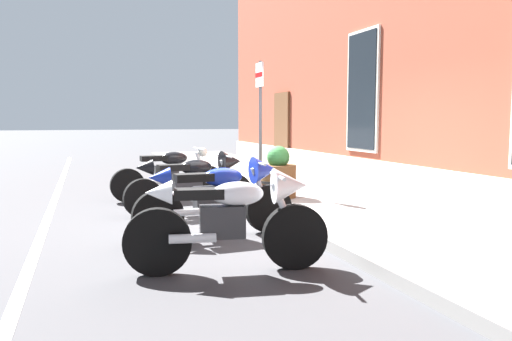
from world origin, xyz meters
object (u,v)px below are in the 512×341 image
motorcycle_black_naked (170,174)px  barrel_planter (278,176)px  motorcycle_black_sport (196,180)px  motorcycle_blue_sport (221,194)px  motorcycle_white_sport (235,216)px  parking_sign (260,109)px

motorcycle_black_naked → barrel_planter: bearing=55.7°
motorcycle_black_sport → motorcycle_blue_sport: (1.70, -0.01, 0.01)m
motorcycle_blue_sport → motorcycle_white_sport: size_ratio=1.05×
motorcycle_blue_sport → barrel_planter: barrel_planter is taller
motorcycle_blue_sport → parking_sign: size_ratio=0.87×
motorcycle_black_sport → motorcycle_blue_sport: motorcycle_blue_sport is taller
motorcycle_black_sport → barrel_planter: 1.62m
motorcycle_white_sport → parking_sign: size_ratio=0.83×
motorcycle_black_sport → barrel_planter: (-0.40, 1.57, -0.04)m
barrel_planter → motorcycle_blue_sport: bearing=-37.1°
motorcycle_black_naked → motorcycle_blue_sport: motorcycle_blue_sport is taller
motorcycle_blue_sport → parking_sign: bearing=151.6°
motorcycle_white_sport → parking_sign: (-4.21, 1.71, 1.15)m
motorcycle_black_naked → motorcycle_black_sport: (1.58, 0.16, 0.07)m
motorcycle_blue_sport → motorcycle_white_sport: bearing=-9.8°
parking_sign → barrel_planter: size_ratio=2.67×
motorcycle_black_naked → barrel_planter: barrel_planter is taller
parking_sign → motorcycle_blue_sport: bearing=-28.4°
motorcycle_white_sport → parking_sign: bearing=157.9°
motorcycle_black_sport → parking_sign: 2.08m
motorcycle_black_sport → parking_sign: size_ratio=0.87×
barrel_planter → motorcycle_black_sport: bearing=-75.8°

